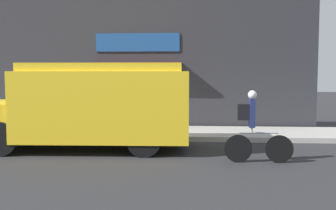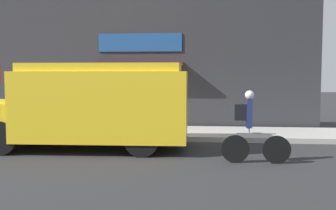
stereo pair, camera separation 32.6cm
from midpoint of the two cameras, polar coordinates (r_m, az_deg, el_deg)
The scene contains 6 objects.
ground_plane at distance 11.77m, azimuth -5.99°, elevation -5.24°, with size 70.00×70.00×0.00m, color #2B2B2D.
sidewalk at distance 12.97m, azimuth -5.04°, elevation -4.00°, with size 28.00×2.48×0.15m.
storefront at distance 14.26m, azimuth -4.22°, elevation 6.60°, with size 12.22×0.81×5.03m.
school_bus at distance 10.51m, azimuth -11.88°, elevation -0.03°, with size 5.71×2.64×2.25m.
cyclist at distance 8.95m, azimuth 11.30°, elevation -3.25°, with size 1.53×0.20×1.62m.
trash_bin at distance 13.45m, azimuth -7.71°, elevation -1.59°, with size 0.60×0.60×0.84m.
Camera 1 is at (1.87, -11.44, 1.97)m, focal length 42.00 mm.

